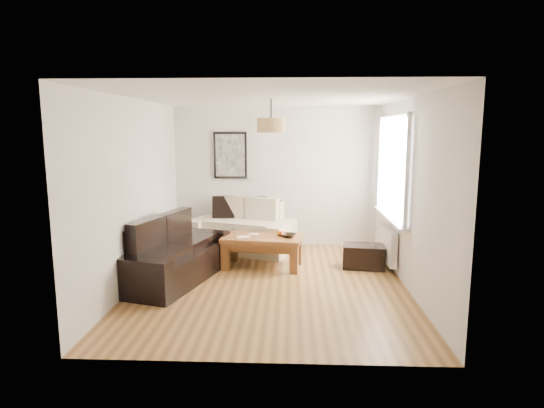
{
  "coord_description": "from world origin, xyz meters",
  "views": [
    {
      "loc": [
        0.29,
        -6.18,
        2.16
      ],
      "look_at": [
        0.0,
        0.6,
        1.05
      ],
      "focal_mm": 29.79,
      "sensor_mm": 36.0,
      "label": 1
    }
  ],
  "objects_px": {
    "loveseat_cream": "(242,226)",
    "coffee_table": "(262,252)",
    "sofa_leather": "(172,251)",
    "ottoman": "(364,256)"
  },
  "relations": [
    {
      "from": "coffee_table",
      "to": "loveseat_cream",
      "type": "bearing_deg",
      "value": 112.95
    },
    {
      "from": "loveseat_cream",
      "to": "coffee_table",
      "type": "xyz_separation_m",
      "value": [
        0.43,
        -1.01,
        -0.19
      ]
    },
    {
      "from": "sofa_leather",
      "to": "loveseat_cream",
      "type": "bearing_deg",
      "value": -10.67
    },
    {
      "from": "coffee_table",
      "to": "sofa_leather",
      "type": "bearing_deg",
      "value": -152.39
    },
    {
      "from": "loveseat_cream",
      "to": "coffee_table",
      "type": "bearing_deg",
      "value": -48.03
    },
    {
      "from": "loveseat_cream",
      "to": "ottoman",
      "type": "xyz_separation_m",
      "value": [
        2.04,
        -0.98,
        -0.26
      ]
    },
    {
      "from": "loveseat_cream",
      "to": "coffee_table",
      "type": "relative_size",
      "value": 1.45
    },
    {
      "from": "sofa_leather",
      "to": "ottoman",
      "type": "height_order",
      "value": "sofa_leather"
    },
    {
      "from": "loveseat_cream",
      "to": "coffee_table",
      "type": "distance_m",
      "value": 1.12
    },
    {
      "from": "loveseat_cream",
      "to": "sofa_leather",
      "type": "distance_m",
      "value": 1.88
    }
  ]
}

